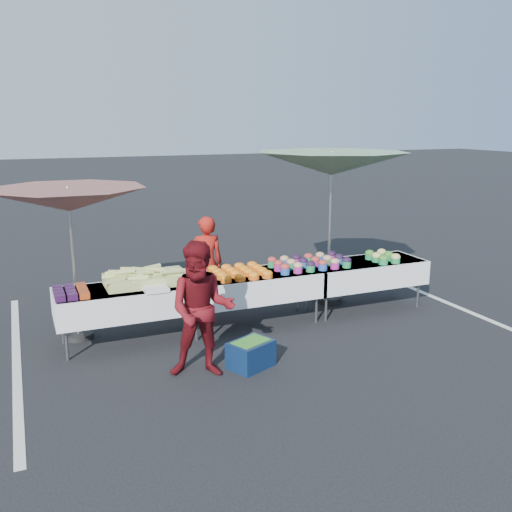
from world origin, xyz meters
name	(u,v)px	position (x,y,z in m)	size (l,w,h in m)	color
ground	(256,323)	(0.00, 0.00, 0.00)	(80.00, 80.00, 0.00)	black
stripe_left	(16,358)	(-3.20, 0.00, 0.00)	(0.10, 5.00, 0.00)	silver
stripe_right	(434,297)	(3.20, 0.00, 0.00)	(0.10, 5.00, 0.00)	silver
table_left	(128,300)	(-1.80, 0.00, 0.58)	(1.86, 0.81, 0.75)	white
table_center	(256,285)	(0.00, 0.00, 0.58)	(1.86, 0.81, 0.75)	white
table_right	(364,272)	(1.80, 0.00, 0.58)	(1.86, 0.81, 0.75)	white
berry_punnets	(71,292)	(-2.51, -0.06, 0.79)	(0.40, 0.54, 0.08)	black
corn_pile	(145,278)	(-1.56, 0.04, 0.84)	(1.16, 0.57, 0.26)	#B3C565
plastic_bags	(156,289)	(-1.50, -0.30, 0.78)	(0.30, 0.25, 0.05)	white
carrot_bowls	(240,272)	(-0.25, -0.01, 0.80)	(0.75, 0.69, 0.11)	#D85E18
potato_cups	(309,262)	(0.85, 0.00, 0.83)	(1.14, 0.58, 0.16)	blue
bean_baskets	(382,257)	(2.06, -0.10, 0.82)	(0.36, 0.50, 0.15)	#22884A
vendor	(206,263)	(-0.44, 0.91, 0.73)	(0.53, 0.35, 1.46)	#A21A12
customer	(202,310)	(-1.22, -1.33, 0.78)	(0.76, 0.59, 1.57)	#5F0E14
umbrella_left	(69,201)	(-2.41, 0.41, 1.86)	(2.60, 2.60, 2.05)	black
umbrella_right	(332,165)	(1.48, 0.51, 2.19)	(2.37, 2.37, 2.41)	black
storage_bin	(251,354)	(-0.64, -1.35, 0.17)	(0.61, 0.54, 0.33)	#0C1E3F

